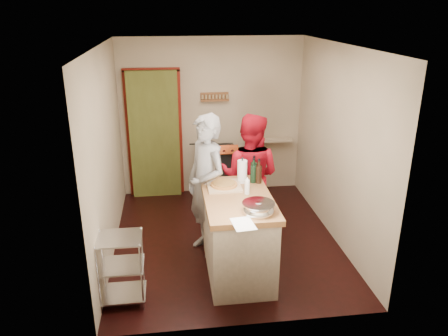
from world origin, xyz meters
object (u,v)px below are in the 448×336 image
at_px(person_stripe, 206,186).
at_px(person_red, 250,176).
at_px(stove, 217,172).
at_px(wire_shelving, 121,266).
at_px(island, 238,233).

distance_m(person_stripe, person_red, 0.74).
distance_m(stove, wire_shelving, 2.94).
height_order(wire_shelving, person_red, person_red).
bearing_deg(stove, person_red, -76.81).
height_order(stove, person_red, person_red).
xyz_separation_m(wire_shelving, person_stripe, (1.00, 0.95, 0.48)).
bearing_deg(stove, wire_shelving, -116.85).
relative_size(island, person_red, 0.85).
height_order(wire_shelving, person_stripe, person_stripe).
xyz_separation_m(wire_shelving, person_red, (1.63, 1.33, 0.43)).
relative_size(island, person_stripe, 0.80).
xyz_separation_m(island, person_stripe, (-0.32, 0.54, 0.40)).
xyz_separation_m(island, person_red, (0.31, 0.93, 0.35)).
bearing_deg(person_stripe, island, 2.04).
relative_size(stove, island, 0.68).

